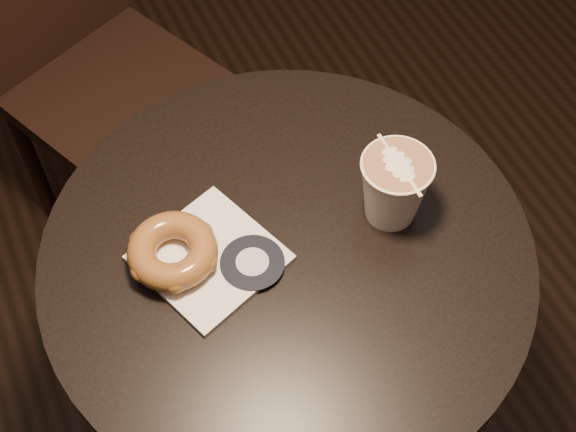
% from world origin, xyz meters
% --- Properties ---
extents(cafe_table, '(0.70, 0.70, 0.75)m').
position_xyz_m(cafe_table, '(0.00, 0.00, 0.55)').
color(cafe_table, black).
rests_on(cafe_table, ground).
extents(chair, '(0.51, 0.51, 0.98)m').
position_xyz_m(chair, '(-0.12, 0.77, 0.55)').
color(chair, black).
rests_on(chair, ground).
extents(pastry_bag, '(0.22, 0.22, 0.01)m').
position_xyz_m(pastry_bag, '(-0.10, 0.03, 0.75)').
color(pastry_bag, white).
rests_on(pastry_bag, cafe_table).
extents(doughnut, '(0.12, 0.12, 0.04)m').
position_xyz_m(doughnut, '(-0.15, 0.05, 0.78)').
color(doughnut, brown).
rests_on(doughnut, pastry_bag).
extents(latte_cup, '(0.10, 0.10, 0.11)m').
position_xyz_m(latte_cup, '(0.16, -0.00, 0.81)').
color(latte_cup, white).
rests_on(latte_cup, cafe_table).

